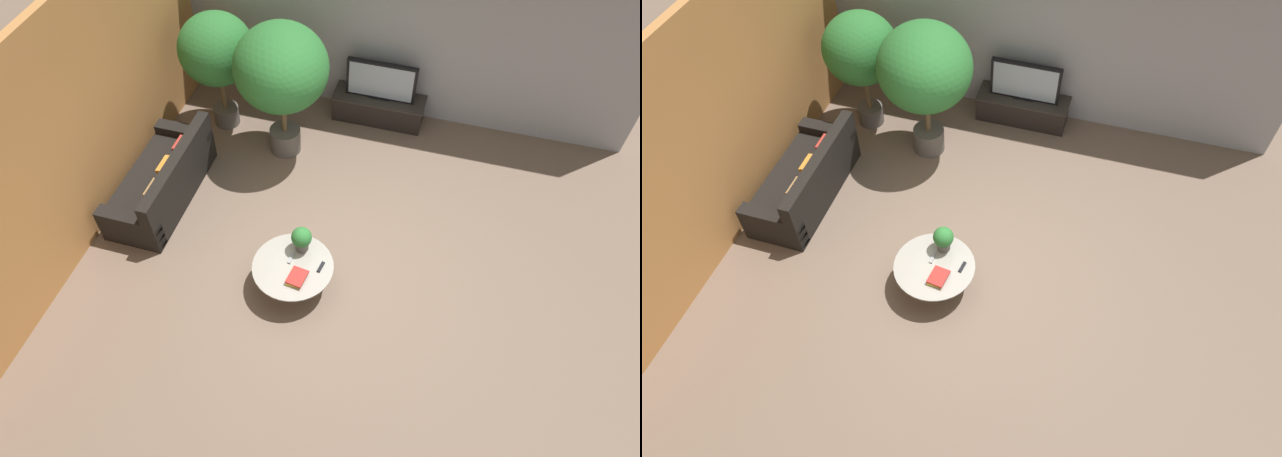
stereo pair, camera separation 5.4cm
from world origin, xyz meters
TOP-DOWN VIEW (x-y plane):
  - ground_plane at (0.00, 0.00)m, footprint 24.00×24.00m
  - back_wall_stone at (0.00, 3.26)m, footprint 7.40×0.12m
  - side_wall_left at (-3.26, 0.20)m, footprint 0.12×7.40m
  - media_console at (-0.05, 2.94)m, footprint 1.45×0.50m
  - television at (-0.05, 2.94)m, footprint 1.08×0.13m
  - coffee_table at (-0.38, -0.48)m, footprint 1.01×1.01m
  - couch_by_wall at (-2.60, 0.45)m, footprint 0.84×1.94m
  - potted_palm_tall at (-2.36, 2.19)m, footprint 1.10×1.10m
  - potted_palm_corner at (-1.26, 1.86)m, footprint 1.32×1.32m
  - potted_plant_tabletop at (-0.35, -0.19)m, footprint 0.26×0.26m
  - book_stack at (-0.28, -0.65)m, footprint 0.24×0.28m
  - remote_black at (-0.05, -0.40)m, footprint 0.06×0.16m
  - remote_silver at (-0.44, -0.38)m, footprint 0.04×0.16m

SIDE VIEW (x-z plane):
  - ground_plane at x=0.00m, z-range 0.00..0.00m
  - media_console at x=-0.05m, z-range 0.01..0.44m
  - coffee_table at x=-0.38m, z-range 0.08..0.48m
  - couch_by_wall at x=-2.60m, z-range -0.14..0.70m
  - remote_black at x=-0.05m, z-range 0.40..0.42m
  - remote_silver at x=-0.44m, z-range 0.40..0.42m
  - book_stack at x=-0.28m, z-range 0.40..0.46m
  - potted_plant_tabletop at x=-0.35m, z-range 0.42..0.77m
  - television at x=-0.05m, z-range 0.42..1.05m
  - potted_palm_tall at x=-2.36m, z-range 0.37..2.24m
  - potted_palm_corner at x=-1.26m, z-range 0.39..2.48m
  - back_wall_stone at x=0.00m, z-range 0.00..3.00m
  - side_wall_left at x=-3.26m, z-range 0.00..3.00m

